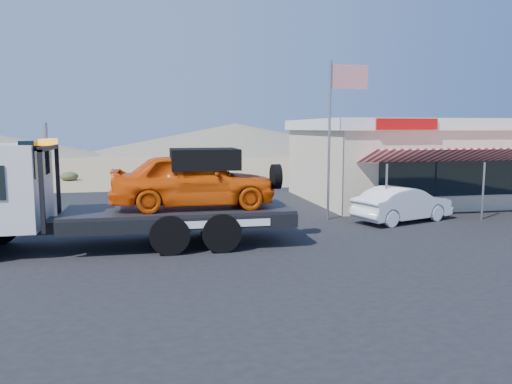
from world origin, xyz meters
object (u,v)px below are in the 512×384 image
(jerky_store, at_px, (409,159))
(flagpole, at_px, (335,121))
(white_sedan, at_px, (403,204))
(tow_truck, at_px, (118,190))

(jerky_store, relative_size, flagpole, 1.73)
(white_sedan, distance_m, flagpole, 4.01)
(tow_truck, xyz_separation_m, jerky_store, (13.37, 7.47, 0.28))
(tow_truck, distance_m, flagpole, 8.61)
(white_sedan, bearing_deg, jerky_store, -49.75)
(white_sedan, bearing_deg, tow_truck, 81.88)
(white_sedan, bearing_deg, flagpole, 48.28)
(white_sedan, xyz_separation_m, jerky_store, (3.20, 5.45, 1.31))
(white_sedan, xyz_separation_m, flagpole, (-2.37, 0.97, 3.08))
(white_sedan, relative_size, jerky_store, 0.39)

